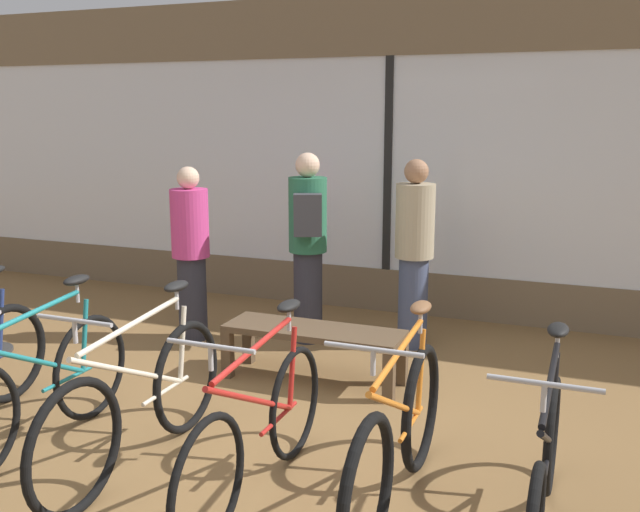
# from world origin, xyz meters

# --- Properties ---
(ground_plane) EXTENTS (24.00, 24.00, 0.00)m
(ground_plane) POSITION_xyz_m (0.00, 0.00, 0.00)
(ground_plane) COLOR olive
(shop_back_wall) EXTENTS (12.00, 0.08, 3.20)m
(shop_back_wall) POSITION_xyz_m (0.00, 3.37, 1.64)
(shop_back_wall) COLOR #7A664C
(shop_back_wall) RESTS_ON ground_plane
(bicycle_left) EXTENTS (0.46, 1.73, 1.04)m
(bicycle_left) POSITION_xyz_m (-1.12, -0.42, 0.40)
(bicycle_left) COLOR black
(bicycle_left) RESTS_ON ground_plane
(bicycle_center_left) EXTENTS (0.46, 1.81, 1.05)m
(bicycle_center_left) POSITION_xyz_m (-0.41, -0.39, 0.40)
(bicycle_center_left) COLOR black
(bicycle_center_left) RESTS_ON ground_plane
(bicycle_center_right) EXTENTS (0.46, 1.71, 1.02)m
(bicycle_center_right) POSITION_xyz_m (0.40, -0.43, 0.39)
(bicycle_center_right) COLOR black
(bicycle_center_right) RESTS_ON ground_plane
(bicycle_right) EXTENTS (0.46, 1.77, 1.05)m
(bicycle_right) POSITION_xyz_m (1.14, -0.29, 0.40)
(bicycle_right) COLOR black
(bicycle_right) RESTS_ON ground_plane
(bicycle_far_right) EXTENTS (0.46, 1.70, 1.01)m
(bicycle_far_right) POSITION_xyz_m (1.87, -0.29, 0.37)
(bicycle_far_right) COLOR black
(bicycle_far_right) RESTS_ON ground_plane
(display_bench) EXTENTS (1.40, 0.44, 0.43)m
(display_bench) POSITION_xyz_m (0.04, 1.25, 0.35)
(display_bench) COLOR brown
(display_bench) RESTS_ON ground_plane
(customer_near_rack) EXTENTS (0.45, 0.55, 1.71)m
(customer_near_rack) POSITION_xyz_m (-0.37, 2.12, 0.93)
(customer_near_rack) COLOR #2D2D38
(customer_near_rack) RESTS_ON ground_plane
(customer_by_window) EXTENTS (0.45, 0.45, 1.59)m
(customer_by_window) POSITION_xyz_m (-1.39, 1.80, 0.83)
(customer_by_window) COLOR #2D2D38
(customer_by_window) RESTS_ON ground_plane
(customer_mid_floor) EXTENTS (0.39, 0.39, 1.67)m
(customer_mid_floor) POSITION_xyz_m (0.54, 2.34, 0.88)
(customer_mid_floor) COLOR #424C6B
(customer_mid_floor) RESTS_ON ground_plane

